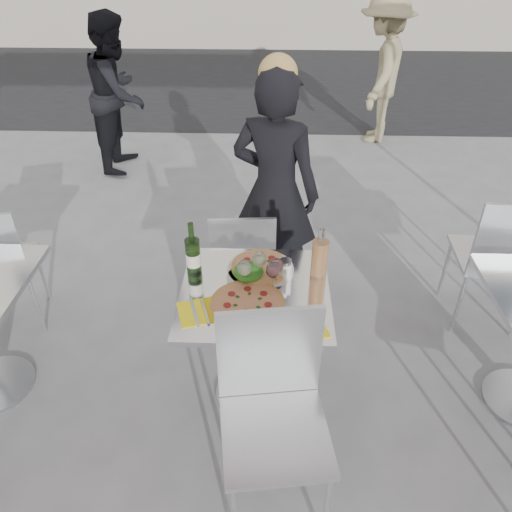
{
  "coord_description": "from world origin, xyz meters",
  "views": [
    {
      "loc": [
        0.07,
        -1.88,
        2.26
      ],
      "look_at": [
        0.0,
        0.15,
        0.85
      ],
      "focal_mm": 35.0,
      "sensor_mm": 36.0,
      "label": 1
    }
  ],
  "objects_px": {
    "wineglass_white_a": "(244,269)",
    "chair_far": "(243,259)",
    "carafe": "(319,259)",
    "napkin_right": "(305,326)",
    "pizza_far": "(261,267)",
    "wineglass_white_b": "(259,260)",
    "chair_near": "(272,401)",
    "pedestrian_b": "(381,70)",
    "sugar_shaker": "(285,269)",
    "side_chair_rfar": "(500,253)",
    "wineglass_red_a": "(273,271)",
    "main_table": "(255,323)",
    "wineglass_red_b": "(276,267)",
    "pizza_near": "(248,304)",
    "pedestrian_a": "(118,94)",
    "woman_diner": "(275,192)",
    "napkin_left": "(198,312)",
    "salad_plate": "(249,273)",
    "wine_bottle": "(193,255)"
  },
  "relations": [
    {
      "from": "wineglass_white_a",
      "to": "chair_far",
      "type": "bearing_deg",
      "value": 94.66
    },
    {
      "from": "carafe",
      "to": "napkin_right",
      "type": "relative_size",
      "value": 1.3
    },
    {
      "from": "pizza_far",
      "to": "wineglass_white_b",
      "type": "distance_m",
      "value": 0.12
    },
    {
      "from": "chair_near",
      "to": "pedestrian_b",
      "type": "height_order",
      "value": "pedestrian_b"
    },
    {
      "from": "sugar_shaker",
      "to": "chair_far",
      "type": "bearing_deg",
      "value": 115.75
    },
    {
      "from": "chair_far",
      "to": "side_chair_rfar",
      "type": "relative_size",
      "value": 0.88
    },
    {
      "from": "wineglass_red_a",
      "to": "pizza_far",
      "type": "bearing_deg",
      "value": 111.75
    },
    {
      "from": "main_table",
      "to": "wineglass_red_a",
      "type": "relative_size",
      "value": 4.76
    },
    {
      "from": "wineglass_red_b",
      "to": "main_table",
      "type": "bearing_deg",
      "value": -154.98
    },
    {
      "from": "chair_near",
      "to": "napkin_right",
      "type": "distance_m",
      "value": 0.35
    },
    {
      "from": "main_table",
      "to": "napkin_right",
      "type": "height_order",
      "value": "napkin_right"
    },
    {
      "from": "pizza_near",
      "to": "wineglass_red_b",
      "type": "bearing_deg",
      "value": 50.53
    },
    {
      "from": "pedestrian_a",
      "to": "pizza_far",
      "type": "xyz_separation_m",
      "value": [
        1.5,
        -2.88,
        0.0
      ]
    },
    {
      "from": "pedestrian_a",
      "to": "woman_diner",
      "type": "bearing_deg",
      "value": -141.52
    },
    {
      "from": "pedestrian_b",
      "to": "napkin_left",
      "type": "bearing_deg",
      "value": -4.31
    },
    {
      "from": "pedestrian_a",
      "to": "napkin_left",
      "type": "bearing_deg",
      "value": -157.4
    },
    {
      "from": "pedestrian_b",
      "to": "salad_plate",
      "type": "distance_m",
      "value": 4.02
    },
    {
      "from": "pizza_near",
      "to": "wineglass_red_a",
      "type": "xyz_separation_m",
      "value": [
        0.11,
        0.13,
        0.1
      ]
    },
    {
      "from": "wine_bottle",
      "to": "side_chair_rfar",
      "type": "bearing_deg",
      "value": 15.94
    },
    {
      "from": "pedestrian_b",
      "to": "woman_diner",
      "type": "bearing_deg",
      "value": -5.51
    },
    {
      "from": "pizza_near",
      "to": "wineglass_red_a",
      "type": "bearing_deg",
      "value": 47.91
    },
    {
      "from": "chair_near",
      "to": "pizza_near",
      "type": "bearing_deg",
      "value": 98.74
    },
    {
      "from": "pedestrian_a",
      "to": "sugar_shaker",
      "type": "distance_m",
      "value": 3.37
    },
    {
      "from": "side_chair_rfar",
      "to": "wineglass_red_b",
      "type": "height_order",
      "value": "side_chair_rfar"
    },
    {
      "from": "side_chair_rfar",
      "to": "wineglass_white_b",
      "type": "height_order",
      "value": "side_chair_rfar"
    },
    {
      "from": "woman_diner",
      "to": "wineglass_red_b",
      "type": "bearing_deg",
      "value": 111.34
    },
    {
      "from": "main_table",
      "to": "napkin_right",
      "type": "distance_m",
      "value": 0.4
    },
    {
      "from": "chair_far",
      "to": "salad_plate",
      "type": "relative_size",
      "value": 3.84
    },
    {
      "from": "pedestrian_a",
      "to": "wineglass_white_a",
      "type": "height_order",
      "value": "pedestrian_a"
    },
    {
      "from": "main_table",
      "to": "pedestrian_a",
      "type": "relative_size",
      "value": 0.49
    },
    {
      "from": "woman_diner",
      "to": "wine_bottle",
      "type": "bearing_deg",
      "value": 84.72
    },
    {
      "from": "chair_far",
      "to": "woman_diner",
      "type": "bearing_deg",
      "value": -124.84
    },
    {
      "from": "wine_bottle",
      "to": "wineglass_red_a",
      "type": "relative_size",
      "value": 1.87
    },
    {
      "from": "main_table",
      "to": "wineglass_red_b",
      "type": "relative_size",
      "value": 4.76
    },
    {
      "from": "pizza_near",
      "to": "napkin_left",
      "type": "distance_m",
      "value": 0.23
    },
    {
      "from": "woman_diner",
      "to": "main_table",
      "type": "bearing_deg",
      "value": 105.28
    },
    {
      "from": "main_table",
      "to": "carafe",
      "type": "xyz_separation_m",
      "value": [
        0.31,
        0.11,
        0.33
      ]
    },
    {
      "from": "pizza_near",
      "to": "sugar_shaker",
      "type": "relative_size",
      "value": 3.28
    },
    {
      "from": "carafe",
      "to": "wineglass_red_b",
      "type": "height_order",
      "value": "carafe"
    },
    {
      "from": "wineglass_white_a",
      "to": "side_chair_rfar",
      "type": "bearing_deg",
      "value": 21.92
    },
    {
      "from": "salad_plate",
      "to": "napkin_right",
      "type": "bearing_deg",
      "value": -52.04
    },
    {
      "from": "pedestrian_a",
      "to": "wineglass_white_b",
      "type": "height_order",
      "value": "pedestrian_a"
    },
    {
      "from": "wineglass_white_a",
      "to": "wineglass_white_b",
      "type": "xyz_separation_m",
      "value": [
        0.07,
        0.07,
        0.0
      ]
    },
    {
      "from": "woman_diner",
      "to": "wine_bottle",
      "type": "relative_size",
      "value": 5.36
    },
    {
      "from": "chair_far",
      "to": "pizza_near",
      "type": "bearing_deg",
      "value": 90.67
    },
    {
      "from": "wineglass_white_b",
      "to": "chair_near",
      "type": "bearing_deg",
      "value": -83.04
    },
    {
      "from": "main_table",
      "to": "wineglass_red_b",
      "type": "height_order",
      "value": "wineglass_red_b"
    },
    {
      "from": "pedestrian_b",
      "to": "pizza_far",
      "type": "xyz_separation_m",
      "value": [
        -1.24,
        -3.73,
        -0.03
      ]
    },
    {
      "from": "side_chair_rfar",
      "to": "napkin_left",
      "type": "relative_size",
      "value": 4.26
    },
    {
      "from": "salad_plate",
      "to": "wineglass_red_a",
      "type": "relative_size",
      "value": 1.4
    }
  ]
}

